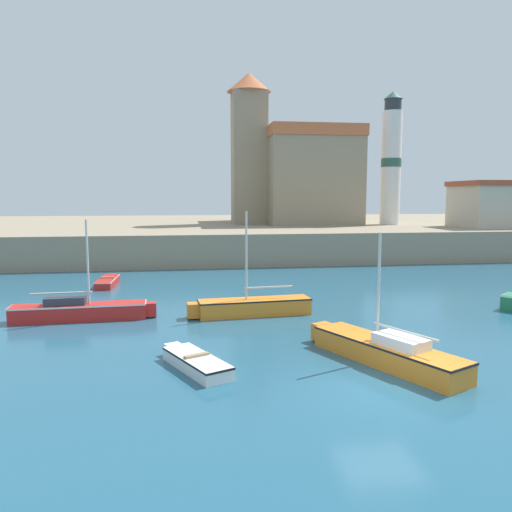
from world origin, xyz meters
name	(u,v)px	position (x,y,z in m)	size (l,w,h in m)	color
ground_plane	(381,388)	(0.00, 0.00, 0.00)	(200.00, 200.00, 0.00)	#235670
quay_seawall	(233,233)	(0.00, 45.30, 1.34)	(120.00, 40.00, 2.68)	gray
dinghy_red_0	(108,281)	(-10.68, 18.96, 0.27)	(1.15, 3.99, 0.57)	red
sailboat_orange_2	(385,350)	(0.99, 2.08, 0.46)	(3.81, 6.36, 4.50)	orange
sailboat_red_3	(81,310)	(-10.57, 9.84, 0.47)	(6.55, 1.40, 4.66)	red
sailboat_orange_4	(252,306)	(-2.58, 9.62, 0.45)	(6.02, 1.69, 5.01)	orange
dinghy_white_5	(195,362)	(-5.48, 2.46, 0.25)	(2.33, 3.65, 0.53)	white
church	(297,173)	(7.08, 42.35, 8.32)	(13.92, 14.49, 15.99)	gray
lighthouse	(391,161)	(16.00, 36.95, 9.40)	(2.09, 2.09, 13.81)	silver
harbor_shed_far_end	(493,204)	(24.00, 31.06, 4.94)	(6.90, 6.16, 4.46)	#BCB29E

